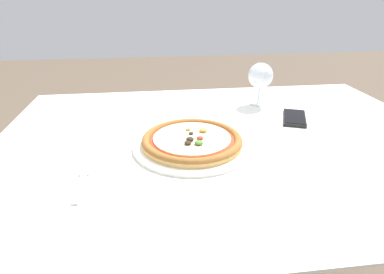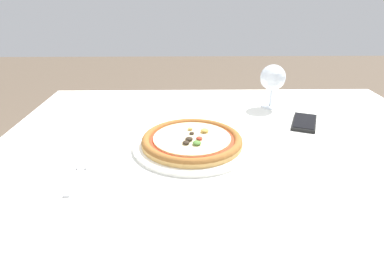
{
  "view_description": "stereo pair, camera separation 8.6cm",
  "coord_description": "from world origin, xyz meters",
  "px_view_note": "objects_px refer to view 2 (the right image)",
  "views": [
    {
      "loc": [
        -0.2,
        -0.82,
        1.12
      ],
      "look_at": [
        -0.1,
        -0.05,
        0.75
      ],
      "focal_mm": 30.0,
      "sensor_mm": 36.0,
      "label": 1
    },
    {
      "loc": [
        -0.12,
        -0.83,
        1.12
      ],
      "look_at": [
        -0.1,
        -0.05,
        0.75
      ],
      "focal_mm": 30.0,
      "sensor_mm": 36.0,
      "label": 2
    }
  ],
  "objects_px": {
    "pizza_plate": "(192,141)",
    "wine_glass_far_left": "(273,78)",
    "cell_phone": "(304,122)",
    "dining_table": "(227,165)",
    "fork": "(79,174)"
  },
  "relations": [
    {
      "from": "dining_table",
      "to": "wine_glass_far_left",
      "type": "xyz_separation_m",
      "value": [
        0.18,
        0.27,
        0.19
      ]
    },
    {
      "from": "dining_table",
      "to": "pizza_plate",
      "type": "height_order",
      "value": "pizza_plate"
    },
    {
      "from": "wine_glass_far_left",
      "to": "cell_phone",
      "type": "bearing_deg",
      "value": -66.41
    },
    {
      "from": "cell_phone",
      "to": "pizza_plate",
      "type": "bearing_deg",
      "value": -156.31
    },
    {
      "from": "dining_table",
      "to": "wine_glass_far_left",
      "type": "distance_m",
      "value": 0.38
    },
    {
      "from": "wine_glass_far_left",
      "to": "pizza_plate",
      "type": "bearing_deg",
      "value": -132.04
    },
    {
      "from": "pizza_plate",
      "to": "dining_table",
      "type": "bearing_deg",
      "value": 24.56
    },
    {
      "from": "pizza_plate",
      "to": "cell_phone",
      "type": "xyz_separation_m",
      "value": [
        0.36,
        0.16,
        -0.01
      ]
    },
    {
      "from": "fork",
      "to": "wine_glass_far_left",
      "type": "height_order",
      "value": "wine_glass_far_left"
    },
    {
      "from": "wine_glass_far_left",
      "to": "cell_phone",
      "type": "height_order",
      "value": "wine_glass_far_left"
    },
    {
      "from": "pizza_plate",
      "to": "fork",
      "type": "xyz_separation_m",
      "value": [
        -0.27,
        -0.14,
        -0.01
      ]
    },
    {
      "from": "pizza_plate",
      "to": "cell_phone",
      "type": "bearing_deg",
      "value": 23.69
    },
    {
      "from": "pizza_plate",
      "to": "wine_glass_far_left",
      "type": "xyz_separation_m",
      "value": [
        0.29,
        0.32,
        0.09
      ]
    },
    {
      "from": "dining_table",
      "to": "pizza_plate",
      "type": "distance_m",
      "value": 0.15
    },
    {
      "from": "cell_phone",
      "to": "fork",
      "type": "bearing_deg",
      "value": -154.72
    }
  ]
}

